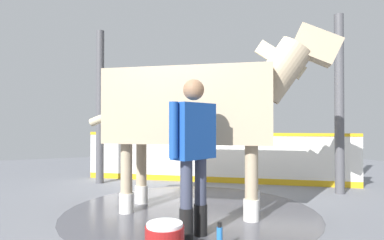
{
  "coord_description": "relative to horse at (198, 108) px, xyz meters",
  "views": [
    {
      "loc": [
        2.09,
        4.37,
        1.21
      ],
      "look_at": [
        0.43,
        0.76,
        1.27
      ],
      "focal_mm": 30.03,
      "sensor_mm": 36.0,
      "label": 1
    }
  ],
  "objects": [
    {
      "name": "horse",
      "position": [
        0.0,
        0.0,
        0.0
      ],
      "size": [
        2.94,
        2.38,
        2.51
      ],
      "rotation": [
        0.0,
        0.0,
        2.49
      ],
      "color": "tan",
      "rests_on": "ground"
    },
    {
      "name": "wet_patch",
      "position": [
        0.09,
        -0.06,
        -1.44
      ],
      "size": [
        3.5,
        3.5,
        0.0
      ],
      "primitive_type": "cylinder",
      "color": "#4C4C54",
      "rests_on": "ground"
    },
    {
      "name": "bottle_spray",
      "position": [
        0.42,
        1.33,
        -1.32
      ],
      "size": [
        0.06,
        0.06,
        0.27
      ],
      "color": "blue",
      "rests_on": "ground"
    },
    {
      "name": "roof_post_near",
      "position": [
        -2.76,
        0.0,
        0.13
      ],
      "size": [
        0.16,
        0.16,
        3.15
      ],
      "primitive_type": "cylinder",
      "color": "#4C4C51",
      "rests_on": "ground"
    },
    {
      "name": "handler",
      "position": [
        0.5,
        0.91,
        -0.46
      ],
      "size": [
        0.64,
        0.39,
        1.7
      ],
      "rotation": [
        0.0,
        0.0,
        5.09
      ],
      "color": "black",
      "rests_on": "ground"
    },
    {
      "name": "barrier_wall",
      "position": [
        -1.28,
        -1.86,
        -0.97
      ],
      "size": [
        4.57,
        3.5,
        1.04
      ],
      "color": "white",
      "rests_on": "ground"
    },
    {
      "name": "ground_plane",
      "position": [
        -0.14,
        -0.34,
        -1.45
      ],
      "size": [
        16.0,
        16.0,
        0.02
      ],
      "primitive_type": "cube",
      "color": "slate"
    },
    {
      "name": "roof_post_far",
      "position": [
        0.91,
        -2.78,
        0.13
      ],
      "size": [
        0.16,
        0.16,
        3.15
      ],
      "primitive_type": "cylinder",
      "color": "#4C4C51",
      "rests_on": "ground"
    }
  ]
}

